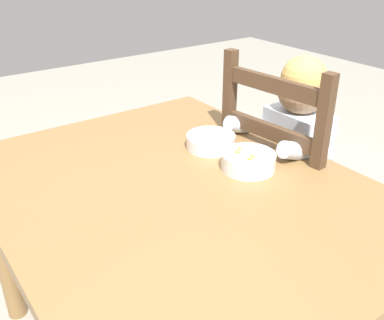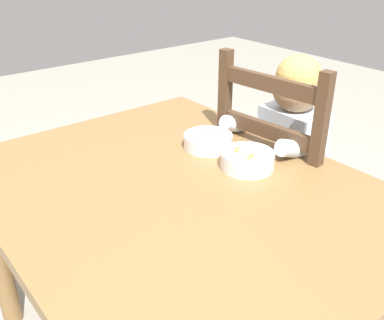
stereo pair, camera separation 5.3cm
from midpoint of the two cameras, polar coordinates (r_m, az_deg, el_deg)
The scene contains 6 objects.
dining_table at distance 1.30m, azimuth -0.65°, elevation -6.96°, with size 1.24×0.96×0.70m.
dining_chair at distance 1.71m, azimuth 13.15°, elevation -3.87°, with size 0.46×0.46×0.99m.
child_figure at distance 1.63m, azimuth 13.49°, elevation 1.37°, with size 0.32×0.31×0.98m.
bowl_of_peas at distance 1.46m, azimuth 3.48°, elevation 2.46°, with size 0.16×0.16×0.05m.
bowl_of_carrots at distance 1.34m, azimuth 8.42°, elevation -0.10°, with size 0.16×0.16×0.05m.
spoon at distance 1.36m, azimuth 6.38°, elevation -0.58°, with size 0.14×0.03×0.01m.
Camera 1 is at (0.90, -0.60, 1.33)m, focal length 41.32 mm.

